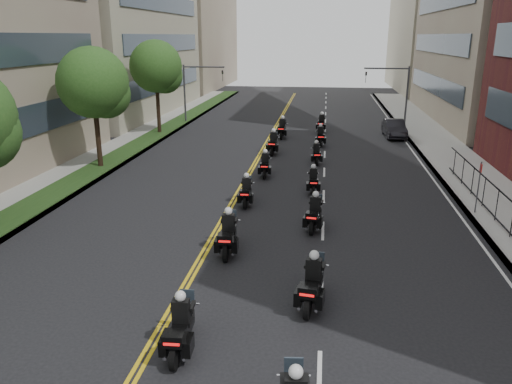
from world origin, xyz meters
The scene contains 21 objects.
sidewalk_right centered at (12.00, 25.00, 0.07)m, with size 4.00×90.00×0.15m, color gray.
sidewalk_left centered at (-12.00, 25.00, 0.07)m, with size 4.00×90.00×0.15m, color gray.
grass_strip centered at (-11.20, 25.00, 0.17)m, with size 2.00×90.00×0.04m, color #183714.
building_right_far centered at (21.50, 78.00, 13.00)m, with size 15.00×28.00×26.00m, color #A59E85.
building_left_far centered at (-22.00, 78.00, 13.00)m, with size 16.00×28.00×26.00m, color gray.
street_trees centered at (-11.05, 18.61, 5.13)m, with size 4.40×38.40×7.98m.
traffic_signal_right centered at (9.54, 42.00, 3.70)m, with size 4.09×0.20×5.60m.
traffic_signal_left centered at (-9.54, 42.00, 3.70)m, with size 4.09×0.20×5.60m.
motorcycle_2 centered at (-0.55, 5.59, 0.70)m, with size 0.58×2.39×1.76m.
motorcycle_3 centered at (2.90, 8.49, 0.73)m, with size 0.77×2.51×1.85m.
motorcycle_4 centered at (-0.49, 12.11, 0.74)m, with size 0.63×2.54×1.87m.
motorcycle_5 centered at (2.81, 15.16, 0.68)m, with size 0.69×2.35×1.73m.
motorcycle_6 centered at (-0.70, 18.07, 0.65)m, with size 0.54×2.23×1.65m.
motorcycle_7 centered at (2.60, 20.62, 0.63)m, with size 0.53×2.15×1.58m.
motorcycle_8 centered at (-0.40, 23.57, 0.66)m, with size 0.58×2.27×1.67m.
motorcycle_9 centered at (2.63, 27.15, 0.63)m, with size 0.58×2.16×1.59m.
motorcycle_10 centered at (-0.54, 29.68, 0.73)m, with size 0.58×2.51×1.85m.
motorcycle_11 centered at (2.81, 33.03, 0.68)m, with size 0.59×2.35×1.73m.
motorcycle_12 centered at (-0.40, 35.76, 0.74)m, with size 0.58×2.52×1.86m.
motorcycle_13 centered at (2.84, 39.03, 0.70)m, with size 0.63×2.41×1.78m.
parked_sedan centered at (8.98, 37.38, 0.73)m, with size 1.56×4.46×1.47m, color black.
Camera 1 is at (3.05, -5.72, 8.23)m, focal length 35.00 mm.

